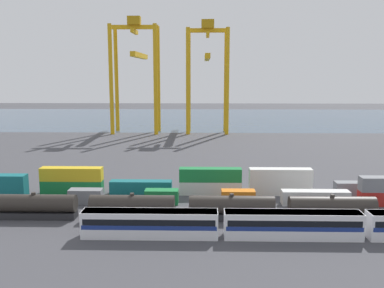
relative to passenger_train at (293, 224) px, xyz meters
The scene contains 20 objects.
ground_plane 63.35m from the passenger_train, 97.54° to the left, with size 420.00×420.00×0.00m, color #424247.
harbour_water 164.44m from the passenger_train, 92.90° to the left, with size 400.00×110.00×0.01m, color #384C60.
passenger_train is the anchor object (origin of this frame).
freight_tank_row 18.03m from the passenger_train, 154.86° to the left, with size 62.14×2.86×4.32m.
shipping_container_0 50.78m from the passenger_train, 161.59° to the left, with size 6.04×2.44×2.60m, color #146066.
shipping_container_1 50.80m from the passenger_train, 161.59° to the left, with size 6.04×2.44×2.60m, color #146066.
shipping_container_2 37.86m from the passenger_train, 154.94° to the left, with size 6.04×2.44×2.60m, color slate.
shipping_container_3 25.95m from the passenger_train, 141.83° to the left, with size 6.04×2.44×2.60m, color #197538.
shipping_container_4 17.32m from the passenger_train, 112.06° to the left, with size 6.04×2.44×2.60m, color orange.
shipping_container_5 17.68m from the passenger_train, 65.23° to the left, with size 12.10×2.44×2.60m, color silver.
shipping_container_8 44.74m from the passenger_train, 149.92° to the left, with size 12.10×2.44×2.60m, color #197538.
shipping_container_9 44.77m from the passenger_train, 149.92° to the left, with size 12.10×2.44×2.60m, color gold.
shipping_container_10 33.64m from the passenger_train, 138.19° to the left, with size 12.10×2.44×2.60m, color #146066.
shipping_container_11 25.18m from the passenger_train, 117.02° to the left, with size 12.10×2.44×2.60m, color silver.
shipping_container_12 25.23m from the passenger_train, 117.02° to the left, with size 12.10×2.44×2.60m, color #197538.
shipping_container_13 22.54m from the passenger_train, 84.38° to the left, with size 12.10×2.44×2.60m, color silver.
shipping_container_14 22.60m from the passenger_train, 84.38° to the left, with size 12.10×2.44×2.60m, color silver.
shipping_container_15 27.47m from the passenger_train, 54.75° to the left, with size 6.04×2.44×2.60m, color slate.
gantry_crane_west 121.95m from the passenger_train, 109.16° to the left, with size 18.47×37.72×44.68m.
gantry_crane_central 116.45m from the passenger_train, 95.58° to the left, with size 16.45×40.75×43.39m.
Camera 1 is at (-4.76, -82.40, 23.65)m, focal length 40.39 mm.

